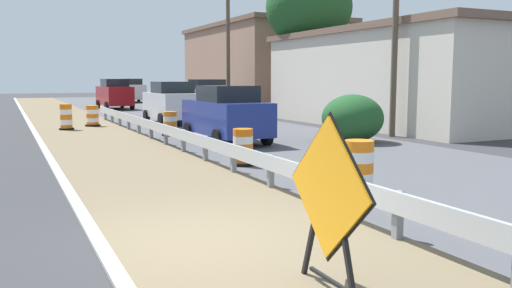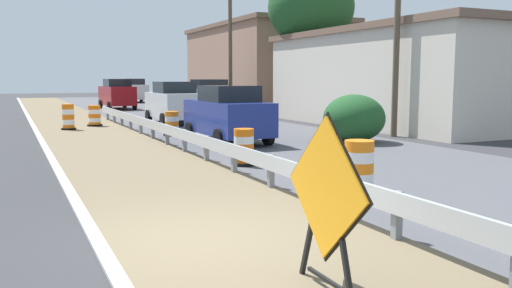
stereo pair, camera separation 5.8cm
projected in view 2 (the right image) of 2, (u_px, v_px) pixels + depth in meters
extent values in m
plane|color=#333335|center=(197.00, 240.00, 7.59)|extent=(160.00, 160.00, 0.00)
cube|color=#706047|center=(248.00, 233.00, 7.92)|extent=(3.99, 120.00, 0.01)
cube|color=#ADADA8|center=(103.00, 253.00, 7.04)|extent=(0.20, 120.00, 0.11)
cube|color=#ADB2B7|center=(351.00, 189.00, 8.46)|extent=(0.08, 48.36, 0.32)
cube|color=slate|center=(397.00, 215.00, 7.61)|extent=(0.12, 0.12, 0.70)
cube|color=slate|center=(322.00, 189.00, 9.43)|extent=(0.12, 0.12, 0.70)
cube|color=slate|center=(271.00, 171.00, 11.24)|extent=(0.12, 0.12, 0.70)
cube|color=slate|center=(234.00, 158.00, 13.05)|extent=(0.12, 0.12, 0.70)
cube|color=slate|center=(206.00, 148.00, 14.87)|extent=(0.12, 0.12, 0.70)
cube|color=slate|center=(185.00, 141.00, 16.68)|extent=(0.12, 0.12, 0.70)
cube|color=slate|center=(167.00, 134.00, 18.50)|extent=(0.12, 0.12, 0.70)
cube|color=slate|center=(153.00, 129.00, 20.31)|extent=(0.12, 0.12, 0.70)
cube|color=slate|center=(141.00, 125.00, 22.12)|extent=(0.12, 0.12, 0.70)
cube|color=slate|center=(131.00, 122.00, 23.94)|extent=(0.12, 0.12, 0.70)
cube|color=slate|center=(122.00, 119.00, 25.75)|extent=(0.12, 0.12, 0.70)
cube|color=slate|center=(114.00, 116.00, 27.57)|extent=(0.12, 0.12, 0.70)
cube|color=slate|center=(108.00, 114.00, 29.38)|extent=(0.12, 0.12, 0.70)
cube|color=black|center=(344.00, 253.00, 5.45)|extent=(0.06, 0.39, 1.06)
cube|color=black|center=(310.00, 234.00, 6.08)|extent=(0.06, 0.39, 1.06)
cube|color=black|center=(325.00, 279.00, 5.82)|extent=(0.05, 0.72, 0.04)
cube|color=orange|center=(325.00, 188.00, 5.68)|extent=(0.05, 1.54, 1.54)
cube|color=black|center=(327.00, 188.00, 5.69)|extent=(0.03, 1.63, 1.63)
cylinder|color=orange|center=(358.00, 189.00, 10.61)|extent=(0.58, 0.58, 0.21)
cylinder|color=white|center=(359.00, 178.00, 10.59)|extent=(0.58, 0.58, 0.21)
cylinder|color=orange|center=(359.00, 167.00, 10.56)|extent=(0.58, 0.58, 0.21)
cylinder|color=white|center=(359.00, 157.00, 10.54)|extent=(0.58, 0.58, 0.21)
cylinder|color=orange|center=(359.00, 146.00, 10.51)|extent=(0.58, 0.58, 0.21)
cylinder|color=black|center=(358.00, 192.00, 10.62)|extent=(0.72, 0.72, 0.08)
cylinder|color=orange|center=(244.00, 162.00, 14.11)|extent=(0.53, 0.53, 0.19)
cylinder|color=white|center=(244.00, 154.00, 14.08)|extent=(0.53, 0.53, 0.19)
cylinder|color=orange|center=(244.00, 147.00, 14.06)|extent=(0.53, 0.53, 0.19)
cylinder|color=white|center=(244.00, 140.00, 14.04)|extent=(0.53, 0.53, 0.19)
cylinder|color=orange|center=(244.00, 132.00, 14.01)|extent=(0.53, 0.53, 0.19)
cylinder|color=black|center=(244.00, 164.00, 14.11)|extent=(0.66, 0.66, 0.08)
cylinder|color=orange|center=(172.00, 133.00, 21.36)|extent=(0.54, 0.54, 0.19)
cylinder|color=white|center=(172.00, 128.00, 21.34)|extent=(0.54, 0.54, 0.19)
cylinder|color=orange|center=(172.00, 124.00, 21.32)|extent=(0.54, 0.54, 0.19)
cylinder|color=white|center=(172.00, 119.00, 21.29)|extent=(0.54, 0.54, 0.19)
cylinder|color=orange|center=(172.00, 114.00, 21.27)|extent=(0.54, 0.54, 0.19)
cylinder|color=black|center=(172.00, 135.00, 21.37)|extent=(0.68, 0.68, 0.08)
cylinder|color=orange|center=(69.00, 127.00, 23.83)|extent=(0.52, 0.52, 0.23)
cylinder|color=white|center=(68.00, 122.00, 23.80)|extent=(0.52, 0.52, 0.23)
cylinder|color=orange|center=(68.00, 117.00, 23.77)|extent=(0.52, 0.52, 0.23)
cylinder|color=white|center=(68.00, 112.00, 23.74)|extent=(0.52, 0.52, 0.23)
cylinder|color=orange|center=(68.00, 107.00, 23.72)|extent=(0.52, 0.52, 0.23)
cylinder|color=black|center=(69.00, 129.00, 23.84)|extent=(0.64, 0.64, 0.08)
cylinder|color=orange|center=(95.00, 124.00, 25.62)|extent=(0.58, 0.58, 0.20)
cylinder|color=white|center=(95.00, 120.00, 25.60)|extent=(0.58, 0.58, 0.20)
cylinder|color=orange|center=(95.00, 116.00, 25.57)|extent=(0.58, 0.58, 0.20)
cylinder|color=white|center=(94.00, 112.00, 25.55)|extent=(0.58, 0.58, 0.20)
cylinder|color=orange|center=(94.00, 107.00, 25.52)|extent=(0.58, 0.58, 0.20)
cylinder|color=black|center=(95.00, 125.00, 25.63)|extent=(0.72, 0.72, 0.08)
cube|color=maroon|center=(117.00, 96.00, 39.69)|extent=(1.99, 4.77, 1.35)
cube|color=black|center=(117.00, 83.00, 39.41)|extent=(1.72, 2.22, 0.56)
cylinder|color=black|center=(101.00, 104.00, 40.74)|extent=(0.24, 0.65, 0.64)
cylinder|color=black|center=(125.00, 104.00, 41.56)|extent=(0.24, 0.65, 0.64)
cylinder|color=black|center=(109.00, 106.00, 37.99)|extent=(0.24, 0.65, 0.64)
cylinder|color=black|center=(135.00, 105.00, 38.81)|extent=(0.24, 0.65, 0.64)
cube|color=black|center=(115.00, 91.00, 60.29)|extent=(2.05, 4.82, 1.05)
cube|color=black|center=(115.00, 84.00, 60.37)|extent=(1.80, 2.23, 0.56)
cylinder|color=black|center=(127.00, 96.00, 59.38)|extent=(0.23, 0.64, 0.64)
cylinder|color=black|center=(110.00, 96.00, 58.53)|extent=(0.23, 0.64, 0.64)
cylinder|color=black|center=(121.00, 95.00, 62.19)|extent=(0.23, 0.64, 0.64)
cylinder|color=black|center=(104.00, 95.00, 61.34)|extent=(0.23, 0.64, 0.64)
cube|color=silver|center=(173.00, 105.00, 27.01)|extent=(1.90, 4.32, 1.23)
cube|color=black|center=(174.00, 87.00, 26.75)|extent=(1.69, 1.99, 0.56)
cylinder|color=black|center=(149.00, 116.00, 27.96)|extent=(0.23, 0.64, 0.64)
cylinder|color=black|center=(183.00, 115.00, 28.75)|extent=(0.23, 0.64, 0.64)
cylinder|color=black|center=(163.00, 120.00, 25.42)|extent=(0.23, 0.64, 0.64)
cylinder|color=black|center=(200.00, 118.00, 26.21)|extent=(0.23, 0.64, 0.64)
cube|color=#4C5156|center=(210.00, 100.00, 32.18)|extent=(1.97, 4.04, 1.33)
cube|color=black|center=(209.00, 84.00, 32.21)|extent=(1.76, 1.86, 0.56)
cylinder|color=black|center=(233.00, 112.00, 31.47)|extent=(0.22, 0.64, 0.64)
cylinder|color=black|center=(202.00, 113.00, 30.66)|extent=(0.22, 0.64, 0.64)
cylinder|color=black|center=(218.00, 109.00, 33.87)|extent=(0.22, 0.64, 0.64)
cylinder|color=black|center=(188.00, 110.00, 33.06)|extent=(0.22, 0.64, 0.64)
cube|color=navy|center=(227.00, 117.00, 19.18)|extent=(1.88, 4.46, 1.15)
cube|color=black|center=(229.00, 93.00, 18.91)|extent=(1.66, 2.07, 0.56)
cylinder|color=black|center=(190.00, 131.00, 20.16)|extent=(0.23, 0.64, 0.64)
cylinder|color=black|center=(234.00, 129.00, 20.94)|extent=(0.23, 0.64, 0.64)
cylinder|color=black|center=(219.00, 138.00, 17.55)|extent=(0.23, 0.64, 0.64)
cylinder|color=black|center=(268.00, 136.00, 18.33)|extent=(0.23, 0.64, 0.64)
cube|color=silver|center=(135.00, 92.00, 50.74)|extent=(1.72, 4.06, 1.35)
cube|color=black|center=(135.00, 82.00, 50.77)|extent=(1.54, 1.87, 0.56)
cylinder|color=black|center=(148.00, 99.00, 49.98)|extent=(0.22, 0.64, 0.64)
cylinder|color=black|center=(129.00, 100.00, 49.26)|extent=(0.22, 0.64, 0.64)
cylinder|color=black|center=(141.00, 98.00, 52.39)|extent=(0.22, 0.64, 0.64)
cylinder|color=black|center=(124.00, 99.00, 51.67)|extent=(0.22, 0.64, 0.64)
cube|color=beige|center=(410.00, 80.00, 26.52)|extent=(8.22, 13.95, 4.36)
cube|color=brown|center=(412.00, 33.00, 26.23)|extent=(8.55, 14.51, 0.30)
cube|color=#93705B|center=(264.00, 69.00, 41.28)|extent=(7.74, 14.17, 6.00)
cube|color=brown|center=(264.00, 27.00, 40.90)|extent=(8.05, 14.73, 0.30)
cylinder|color=brown|center=(397.00, 39.00, 20.55)|extent=(0.24, 0.24, 7.58)
cylinder|color=brown|center=(230.00, 48.00, 33.42)|extent=(0.24, 0.24, 8.35)
ellipsoid|color=#1E4C23|center=(354.00, 118.00, 19.16)|extent=(2.22, 2.22, 1.71)
cylinder|color=#4C3D2D|center=(310.00, 80.00, 30.71)|extent=(0.36, 0.36, 4.31)
ellipsoid|color=#1E4C23|center=(311.00, 7.00, 30.20)|extent=(4.89, 4.89, 4.40)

